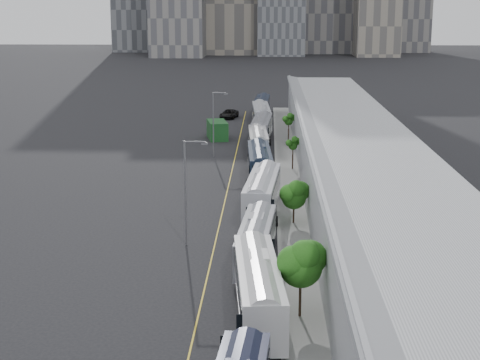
# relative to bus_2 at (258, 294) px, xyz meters

# --- Properties ---
(sidewalk) EXTENTS (10.00, 170.00, 0.12)m
(sidewalk) POSITION_rel_bus_2_xyz_m (6.47, 19.78, -1.61)
(sidewalk) COLOR gray
(sidewalk) RESTS_ON ground
(lane_line) EXTENTS (0.12, 160.00, 0.02)m
(lane_line) POSITION_rel_bus_2_xyz_m (-4.03, 19.78, -1.66)
(lane_line) COLOR gold
(lane_line) RESTS_ON ground
(depot) EXTENTS (12.45, 160.40, 7.20)m
(depot) POSITION_rel_bus_2_xyz_m (10.46, 19.78, 1.84)
(depot) COLOR gray
(depot) RESTS_ON ground
(bus_2) EXTENTS (3.84, 13.72, 3.96)m
(bus_2) POSITION_rel_bus_2_xyz_m (0.00, 0.00, 0.00)
(bus_2) COLOR #BBBCBE
(bus_2) RESTS_ON ground
(bus_3) EXTENTS (3.30, 12.20, 3.53)m
(bus_3) POSITION_rel_bus_2_xyz_m (-0.33, 11.07, -0.19)
(bus_3) COLOR gray
(bus_3) RESTS_ON ground
(bus_4) EXTENTS (3.84, 13.95, 4.03)m
(bus_4) POSITION_rel_bus_2_xyz_m (0.03, 25.83, 0.03)
(bus_4) COLOR #B3B4BE
(bus_4) RESTS_ON ground
(bus_5) EXTENTS (3.30, 13.30, 3.86)m
(bus_5) POSITION_rel_bus_2_xyz_m (-0.46, 40.86, -0.04)
(bus_5) COLOR #151E2F
(bus_5) RESTS_ON ground
(bus_6) EXTENTS (3.11, 12.50, 3.62)m
(bus_6) POSITION_rel_bus_2_xyz_m (-0.87, 55.64, -0.14)
(bus_6) COLOR #B2B2B4
(bus_6) RESTS_ON ground
(bus_7) EXTENTS (3.34, 13.13, 3.80)m
(bus_7) POSITION_rel_bus_2_xyz_m (-0.49, 67.39, -0.07)
(bus_7) COLOR gray
(bus_7) RESTS_ON ground
(bus_8) EXTENTS (3.43, 13.64, 3.95)m
(bus_8) POSITION_rel_bus_2_xyz_m (-0.75, 80.76, -0.00)
(bus_8) COLOR silver
(bus_8) RESTS_ON ground
(bus_9) EXTENTS (3.03, 12.52, 3.63)m
(bus_9) POSITION_rel_bus_2_xyz_m (-0.76, 94.82, -0.14)
(bus_9) COLOR #172034
(bus_9) RESTS_ON ground
(tree_1) EXTENTS (2.93, 2.93, 5.58)m
(tree_1) POSITION_rel_bus_2_xyz_m (2.81, 0.02, 2.43)
(tree_1) COLOR black
(tree_1) RESTS_ON ground
(tree_2) EXTENTS (2.41, 2.41, 4.24)m
(tree_2) POSITION_rel_bus_2_xyz_m (3.07, 21.99, 1.36)
(tree_2) COLOR black
(tree_2) RESTS_ON ground
(tree_3) EXTENTS (1.16, 1.16, 3.90)m
(tree_3) POSITION_rel_bus_2_xyz_m (3.69, 46.11, 1.55)
(tree_3) COLOR black
(tree_3) RESTS_ON ground
(tree_4) EXTENTS (1.30, 1.30, 4.20)m
(tree_4) POSITION_rel_bus_2_xyz_m (3.62, 65.32, 1.79)
(tree_4) COLOR black
(tree_4) RESTS_ON ground
(street_lamp_near) EXTENTS (2.04, 0.22, 9.29)m
(street_lamp_near) POSITION_rel_bus_2_xyz_m (-6.34, 15.11, 3.67)
(street_lamp_near) COLOR #59595E
(street_lamp_near) RESTS_ON ground
(street_lamp_far) EXTENTS (2.04, 0.22, 8.97)m
(street_lamp_far) POSITION_rel_bus_2_xyz_m (-6.87, 54.23, 3.50)
(street_lamp_far) COLOR #59595E
(street_lamp_far) RESTS_ON ground
(shipping_container) EXTENTS (3.84, 6.32, 2.84)m
(shipping_container) POSITION_rel_bus_2_xyz_m (-7.50, 68.23, -0.25)
(shipping_container) COLOR #133E18
(shipping_container) RESTS_ON ground
(suv) EXTENTS (3.64, 6.18, 1.61)m
(suv) POSITION_rel_bus_2_xyz_m (-6.87, 90.44, -0.87)
(suv) COLOR black
(suv) RESTS_ON ground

